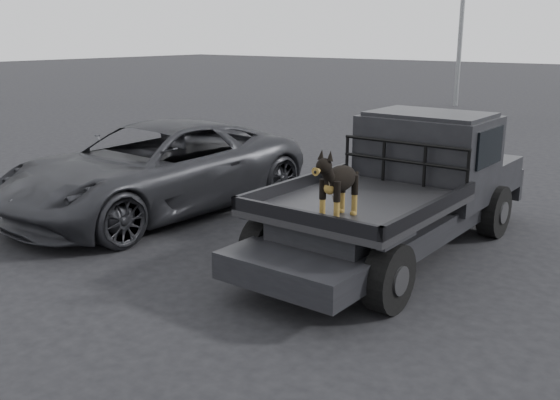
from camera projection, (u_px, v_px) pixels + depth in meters
The scene contains 6 objects.
ground at pixel (257, 296), 7.02m from camera, with size 120.00×120.00×0.00m, color black.
flatbed_ute at pixel (394, 220), 8.32m from camera, with size 2.00×5.40×0.92m, color black, non-canonical shape.
ute_cab at pixel (428, 143), 8.81m from camera, with size 1.72×1.30×0.88m, color black, non-canonical shape.
headache_rack at pixel (404, 163), 8.28m from camera, with size 1.80×0.08×0.55m, color black, non-canonical shape.
dog at pixel (339, 184), 6.72m from camera, with size 0.32×0.60×0.74m, color black, non-canonical shape.
parked_suv at pixel (155, 169), 10.17m from camera, with size 2.43×5.27×1.47m, color #2A2B2F.
Camera 1 is at (4.17, -4.99, 2.87)m, focal length 40.00 mm.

